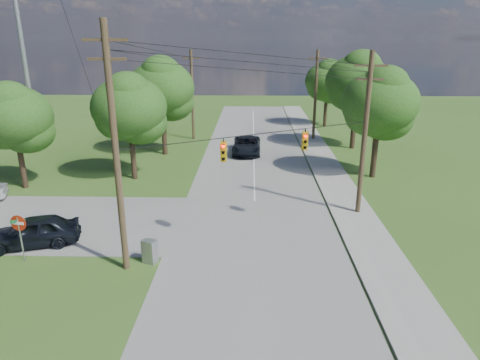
{
  "coord_description": "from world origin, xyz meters",
  "views": [
    {
      "loc": [
        1.72,
        -18.76,
        11.15
      ],
      "look_at": [
        1.08,
        5.0,
        3.27
      ],
      "focal_mm": 32.0,
      "sensor_mm": 36.0,
      "label": 1
    }
  ],
  "objects_px": {
    "pole_ne": "(365,133)",
    "car_cross_dark": "(33,231)",
    "pole_north_e": "(316,95)",
    "control_cabinet": "(150,251)",
    "pole_sw": "(116,150)",
    "do_not_enter_sign": "(19,228)",
    "pole_north_w": "(192,94)",
    "car_main_north": "(247,145)"
  },
  "relations": [
    {
      "from": "pole_north_w",
      "to": "do_not_enter_sign",
      "type": "distance_m",
      "value": 29.64
    },
    {
      "from": "pole_sw",
      "to": "pole_ne",
      "type": "height_order",
      "value": "pole_sw"
    },
    {
      "from": "car_cross_dark",
      "to": "pole_ne",
      "type": "bearing_deg",
      "value": 87.86
    },
    {
      "from": "pole_ne",
      "to": "car_cross_dark",
      "type": "bearing_deg",
      "value": -164.82
    },
    {
      "from": "pole_north_w",
      "to": "car_main_north",
      "type": "height_order",
      "value": "pole_north_w"
    },
    {
      "from": "pole_north_w",
      "to": "control_cabinet",
      "type": "height_order",
      "value": "pole_north_w"
    },
    {
      "from": "pole_ne",
      "to": "do_not_enter_sign",
      "type": "relative_size",
      "value": 4.04
    },
    {
      "from": "pole_north_e",
      "to": "control_cabinet",
      "type": "xyz_separation_m",
      "value": [
        -12.4,
        -29.0,
        -4.49
      ]
    },
    {
      "from": "pole_north_e",
      "to": "car_main_north",
      "type": "xyz_separation_m",
      "value": [
        -7.65,
        -6.48,
        -4.27
      ]
    },
    {
      "from": "pole_ne",
      "to": "control_cabinet",
      "type": "xyz_separation_m",
      "value": [
        -12.4,
        -7.0,
        -4.83
      ]
    },
    {
      "from": "pole_sw",
      "to": "do_not_enter_sign",
      "type": "bearing_deg",
      "value": 173.89
    },
    {
      "from": "pole_sw",
      "to": "car_cross_dark",
      "type": "distance_m",
      "value": 8.29
    },
    {
      "from": "car_cross_dark",
      "to": "car_main_north",
      "type": "bearing_deg",
      "value": 133.21
    },
    {
      "from": "car_main_north",
      "to": "pole_north_w",
      "type": "bearing_deg",
      "value": 135.27
    },
    {
      "from": "pole_sw",
      "to": "do_not_enter_sign",
      "type": "relative_size",
      "value": 4.62
    },
    {
      "from": "car_main_north",
      "to": "do_not_enter_sign",
      "type": "height_order",
      "value": "do_not_enter_sign"
    },
    {
      "from": "pole_ne",
      "to": "control_cabinet",
      "type": "relative_size",
      "value": 8.24
    },
    {
      "from": "car_cross_dark",
      "to": "control_cabinet",
      "type": "bearing_deg",
      "value": 58.7
    },
    {
      "from": "pole_north_w",
      "to": "car_main_north",
      "type": "distance_m",
      "value": 9.97
    },
    {
      "from": "pole_ne",
      "to": "car_main_north",
      "type": "distance_m",
      "value": 17.9
    },
    {
      "from": "pole_sw",
      "to": "pole_north_w",
      "type": "bearing_deg",
      "value": 90.77
    },
    {
      "from": "car_cross_dark",
      "to": "car_main_north",
      "type": "height_order",
      "value": "car_cross_dark"
    },
    {
      "from": "pole_sw",
      "to": "control_cabinet",
      "type": "xyz_separation_m",
      "value": [
        1.1,
        0.6,
        -5.59
      ]
    },
    {
      "from": "pole_sw",
      "to": "pole_ne",
      "type": "xyz_separation_m",
      "value": [
        13.5,
        7.6,
        -0.76
      ]
    },
    {
      "from": "pole_north_e",
      "to": "pole_ne",
      "type": "bearing_deg",
      "value": -90.0
    },
    {
      "from": "pole_sw",
      "to": "pole_north_w",
      "type": "distance_m",
      "value": 29.62
    },
    {
      "from": "pole_north_w",
      "to": "control_cabinet",
      "type": "relative_size",
      "value": 7.85
    },
    {
      "from": "pole_ne",
      "to": "pole_north_w",
      "type": "height_order",
      "value": "pole_ne"
    },
    {
      "from": "pole_sw",
      "to": "car_main_north",
      "type": "bearing_deg",
      "value": 75.79
    },
    {
      "from": "pole_ne",
      "to": "car_cross_dark",
      "type": "height_order",
      "value": "pole_ne"
    },
    {
      "from": "pole_north_e",
      "to": "pole_north_w",
      "type": "height_order",
      "value": "same"
    },
    {
      "from": "car_cross_dark",
      "to": "do_not_enter_sign",
      "type": "height_order",
      "value": "do_not_enter_sign"
    },
    {
      "from": "do_not_enter_sign",
      "to": "pole_north_e",
      "type": "bearing_deg",
      "value": 63.92
    },
    {
      "from": "pole_ne",
      "to": "pole_north_e",
      "type": "height_order",
      "value": "pole_ne"
    },
    {
      "from": "car_main_north",
      "to": "control_cabinet",
      "type": "xyz_separation_m",
      "value": [
        -4.75,
        -22.52,
        -0.22
      ]
    },
    {
      "from": "pole_north_e",
      "to": "pole_north_w",
      "type": "relative_size",
      "value": 1.0
    },
    {
      "from": "pole_sw",
      "to": "control_cabinet",
      "type": "relative_size",
      "value": 9.41
    },
    {
      "from": "control_cabinet",
      "to": "do_not_enter_sign",
      "type": "bearing_deg",
      "value": -155.87
    },
    {
      "from": "control_cabinet",
      "to": "pole_sw",
      "type": "bearing_deg",
      "value": -127.28
    },
    {
      "from": "pole_ne",
      "to": "do_not_enter_sign",
      "type": "bearing_deg",
      "value": -159.85
    },
    {
      "from": "pole_north_e",
      "to": "car_cross_dark",
      "type": "height_order",
      "value": "pole_north_e"
    },
    {
      "from": "car_cross_dark",
      "to": "pole_north_w",
      "type": "bearing_deg",
      "value": 151.3
    }
  ]
}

